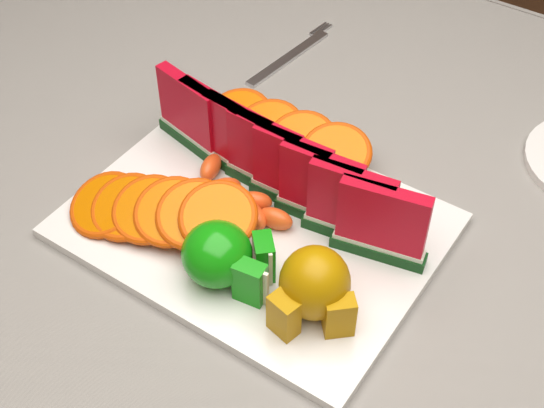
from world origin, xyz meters
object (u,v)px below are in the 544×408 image
at_px(platter, 255,225).
at_px(apple_cluster, 224,257).
at_px(fork, 292,55).
at_px(pear_cluster, 314,287).

xyz_separation_m(platter, apple_cluster, (0.02, -0.08, 0.04)).
distance_m(apple_cluster, fork, 0.43).
relative_size(pear_cluster, fork, 0.48).
bearing_deg(pear_cluster, platter, 150.52).
height_order(apple_cluster, fork, apple_cluster).
height_order(apple_cluster, pear_cluster, pear_cluster).
bearing_deg(fork, pear_cluster, -54.33).
bearing_deg(platter, pear_cluster, -29.48).
xyz_separation_m(platter, fork, (-0.15, 0.31, -0.00)).
distance_m(platter, fork, 0.34).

